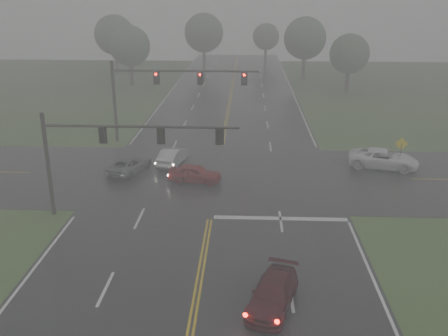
{
  "coord_description": "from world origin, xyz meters",
  "views": [
    {
      "loc": [
        2.25,
        -14.59,
        13.73
      ],
      "look_at": [
        0.82,
        16.0,
        2.81
      ],
      "focal_mm": 40.0,
      "sensor_mm": 36.0,
      "label": 1
    }
  ],
  "objects_px": {
    "sedan_silver": "(173,164)",
    "pickup_white": "(383,168)",
    "signal_gantry_far": "(158,86)",
    "sedan_maroon": "(272,305)",
    "signal_gantry_near": "(105,145)",
    "sedan_red": "(195,182)",
    "car_grey": "(130,172)"
  },
  "relations": [
    {
      "from": "sedan_red",
      "to": "pickup_white",
      "type": "bearing_deg",
      "value": -66.39
    },
    {
      "from": "pickup_white",
      "to": "sedan_maroon",
      "type": "bearing_deg",
      "value": 166.06
    },
    {
      "from": "pickup_white",
      "to": "signal_gantry_near",
      "type": "bearing_deg",
      "value": 129.83
    },
    {
      "from": "sedan_silver",
      "to": "signal_gantry_far",
      "type": "xyz_separation_m",
      "value": [
        -2.11,
        6.54,
        5.41
      ]
    },
    {
      "from": "sedan_maroon",
      "to": "sedan_silver",
      "type": "height_order",
      "value": "sedan_silver"
    },
    {
      "from": "pickup_white",
      "to": "car_grey",
      "type": "bearing_deg",
      "value": 108.83
    },
    {
      "from": "sedan_silver",
      "to": "signal_gantry_near",
      "type": "bearing_deg",
      "value": 86.59
    },
    {
      "from": "sedan_maroon",
      "to": "signal_gantry_far",
      "type": "relative_size",
      "value": 0.32
    },
    {
      "from": "sedan_silver",
      "to": "pickup_white",
      "type": "bearing_deg",
      "value": -169.07
    },
    {
      "from": "sedan_silver",
      "to": "car_grey",
      "type": "height_order",
      "value": "sedan_silver"
    },
    {
      "from": "sedan_red",
      "to": "signal_gantry_far",
      "type": "bearing_deg",
      "value": 31.44
    },
    {
      "from": "sedan_maroon",
      "to": "sedan_silver",
      "type": "distance_m",
      "value": 20.9
    },
    {
      "from": "sedan_red",
      "to": "sedan_silver",
      "type": "relative_size",
      "value": 0.95
    },
    {
      "from": "sedan_red",
      "to": "car_grey",
      "type": "bearing_deg",
      "value": 79.68
    },
    {
      "from": "pickup_white",
      "to": "signal_gantry_near",
      "type": "distance_m",
      "value": 22.86
    },
    {
      "from": "sedan_red",
      "to": "signal_gantry_far",
      "type": "height_order",
      "value": "signal_gantry_far"
    },
    {
      "from": "sedan_red",
      "to": "signal_gantry_far",
      "type": "distance_m",
      "value": 12.63
    },
    {
      "from": "signal_gantry_near",
      "to": "signal_gantry_far",
      "type": "height_order",
      "value": "signal_gantry_far"
    },
    {
      "from": "sedan_red",
      "to": "signal_gantry_near",
      "type": "relative_size",
      "value": 0.33
    },
    {
      "from": "car_grey",
      "to": "signal_gantry_near",
      "type": "distance_m",
      "value": 9.31
    },
    {
      "from": "signal_gantry_near",
      "to": "sedan_maroon",
      "type": "bearing_deg",
      "value": -43.15
    },
    {
      "from": "sedan_red",
      "to": "pickup_white",
      "type": "xyz_separation_m",
      "value": [
        15.08,
        3.99,
        0.0
      ]
    },
    {
      "from": "signal_gantry_near",
      "to": "car_grey",
      "type": "bearing_deg",
      "value": 94.03
    },
    {
      "from": "sedan_red",
      "to": "signal_gantry_far",
      "type": "relative_size",
      "value": 0.29
    },
    {
      "from": "sedan_maroon",
      "to": "car_grey",
      "type": "bearing_deg",
      "value": 137.87
    },
    {
      "from": "car_grey",
      "to": "signal_gantry_far",
      "type": "relative_size",
      "value": 0.33
    },
    {
      "from": "sedan_maroon",
      "to": "pickup_white",
      "type": "distance_m",
      "value": 21.89
    },
    {
      "from": "sedan_maroon",
      "to": "sedan_silver",
      "type": "relative_size",
      "value": 1.03
    },
    {
      "from": "sedan_silver",
      "to": "signal_gantry_near",
      "type": "height_order",
      "value": "signal_gantry_near"
    },
    {
      "from": "pickup_white",
      "to": "signal_gantry_far",
      "type": "xyz_separation_m",
      "value": [
        -19.48,
        6.54,
        5.41
      ]
    },
    {
      "from": "sedan_silver",
      "to": "signal_gantry_far",
      "type": "distance_m",
      "value": 8.74
    },
    {
      "from": "sedan_maroon",
      "to": "signal_gantry_near",
      "type": "distance_m",
      "value": 14.56
    }
  ]
}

